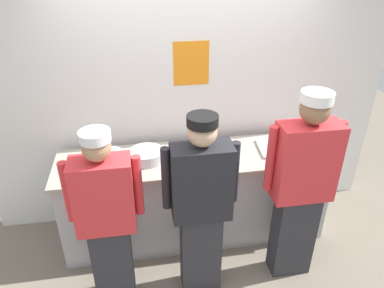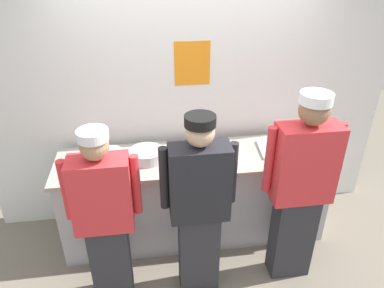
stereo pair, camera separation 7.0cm
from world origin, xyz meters
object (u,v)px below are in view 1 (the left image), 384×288
Objects in this scene: chef_center at (201,205)px; squeeze_bottle_primary at (93,160)px; chef_far_right at (301,185)px; sheet_tray at (285,148)px; plate_stack_front at (110,155)px; ramekin_red_sauce at (199,153)px; deli_cup at (79,163)px; mixing_bowl_steel at (147,155)px; chef_near_left at (107,217)px; ramekin_green_sauce at (109,170)px.

chef_center is 1.06m from squeeze_bottle_primary.
sheet_tray is (0.11, 0.62, -0.00)m from chef_far_right.
squeeze_bottle_primary is (-0.14, -0.14, 0.05)m from plate_stack_front.
ramekin_red_sauce is at bearing 178.75° from sheet_tray.
squeeze_bottle_primary is at bearing -13.54° from deli_cup.
sheet_tray is (1.34, -0.01, -0.04)m from mixing_bowl_steel.
chef_near_left is 16.03× the size of deli_cup.
chef_near_left is at bearing -78.19° from squeeze_bottle_primary.
mixing_bowl_steel is (-0.39, 0.66, 0.10)m from chef_center.
plate_stack_front is 0.84m from ramekin_red_sauce.
chef_near_left is 1.59m from chef_far_right.
ramekin_red_sauce is 1.10× the size of ramekin_green_sauce.
plate_stack_front is 2.17× the size of ramekin_red_sauce.
chef_near_left reaches higher than mixing_bowl_steel.
chef_far_right is 1.94m from deli_cup.
chef_center is at bearing -59.67° from mixing_bowl_steel.
ramekin_red_sauce is at bearing 0.90° from mixing_bowl_steel.
chef_far_right is 1.72m from plate_stack_front.
sheet_tray is (0.95, 0.65, 0.06)m from chef_center.
deli_cup is at bearing 147.31° from chef_center.
ramekin_green_sauce is (-1.68, -0.14, 0.01)m from sheet_tray.
plate_stack_front is 0.29m from deli_cup.
chef_near_left is at bearing 179.29° from chef_center.
chef_far_right is at bearing -18.45° from squeeze_bottle_primary.
ramekin_green_sauce is at bearing 144.93° from chef_center.
chef_far_right reaches higher than chef_center.
mixing_bowl_steel is 1.77× the size of squeeze_bottle_primary.
chef_center is 0.94× the size of chef_far_right.
chef_center is 3.22× the size of sheet_tray.
chef_center is at bearing -35.07° from ramekin_green_sauce.
chef_center is 16.93× the size of ramekin_green_sauce.
ramekin_green_sauce is 0.29m from deli_cup.
ramekin_red_sauce is (0.50, 0.01, -0.03)m from mixing_bowl_steel.
chef_near_left is 0.96× the size of chef_center.
plate_stack_front is at bearing 166.65° from mixing_bowl_steel.
ramekin_red_sauce is at bearing 1.77° from deli_cup.
chef_center reaches higher than deli_cup.
chef_center is at bearing -99.18° from ramekin_red_sauce.
chef_far_right is at bearing 2.42° from chef_center.
ramekin_green_sauce reaches higher than sheet_tray.
chef_center is at bearing -35.11° from squeeze_bottle_primary.
chef_center is 16.68× the size of deli_cup.
squeeze_bottle_primary is 1.79× the size of deli_cup.
plate_stack_front is at bearing 89.28° from ramekin_green_sauce.
deli_cup is (-0.26, 0.63, 0.13)m from chef_near_left.
deli_cup is at bearing -179.55° from sheet_tray.
chef_near_left reaches higher than squeeze_bottle_primary.
chef_near_left is at bearing -90.91° from ramekin_green_sauce.
chef_center reaches higher than ramekin_green_sauce.
ramekin_red_sauce is (-0.85, 0.02, 0.01)m from sheet_tray.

